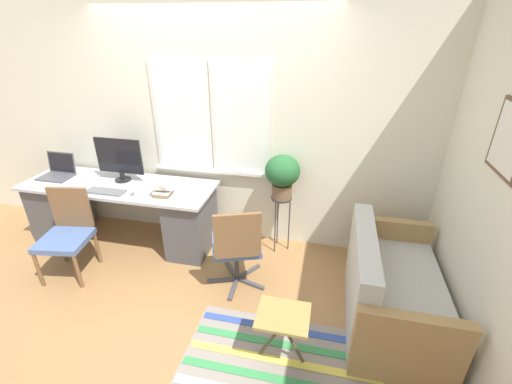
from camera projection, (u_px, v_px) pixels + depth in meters
ground_plane at (198, 269)px, 3.60m from camera, size 14.00×14.00×0.00m
wall_back_with_window at (215, 124)px, 3.68m from camera, size 9.00×0.12×2.70m
wall_right_with_picture at (482, 170)px, 2.54m from camera, size 0.08×9.00×2.70m
desk at (123, 210)px, 3.94m from camera, size 2.15×0.70×0.73m
laptop at (58, 172)px, 3.96m from camera, size 0.36×0.28×0.26m
monitor at (119, 158)px, 3.77m from camera, size 0.54×0.18×0.49m
keyboard at (106, 192)px, 3.60m from camera, size 0.41×0.14×0.02m
mouse at (132, 193)px, 3.55m from camera, size 0.04×0.06×0.03m
book_stack at (163, 188)px, 3.51m from camera, size 0.24×0.18×0.16m
desk_chair_wooden at (67, 232)px, 3.41m from camera, size 0.51×0.52×0.88m
office_chair_swivel at (237, 246)px, 3.18m from camera, size 0.59×0.58×0.90m
couch_loveseat at (390, 291)px, 2.90m from camera, size 0.74×1.33×0.80m
plant_stand at (281, 205)px, 3.70m from camera, size 0.22×0.22×0.66m
potted_plant at (282, 173)px, 3.54m from camera, size 0.36×0.36×0.47m
floor_rug_striped at (282, 361)px, 2.62m from camera, size 1.51×0.85×0.01m
folding_stool at (283, 319)px, 2.47m from camera, size 0.38×0.32×0.46m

